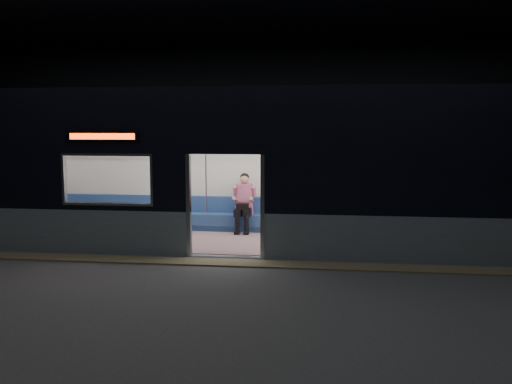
# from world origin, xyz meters

# --- Properties ---
(station_floor) EXTENTS (24.00, 14.00, 0.01)m
(station_floor) POSITION_xyz_m (0.00, 0.00, -0.01)
(station_floor) COLOR #47494C
(station_floor) RESTS_ON ground
(station_envelope) EXTENTS (24.00, 14.00, 5.00)m
(station_envelope) POSITION_xyz_m (0.00, 0.00, 3.66)
(station_envelope) COLOR black
(station_envelope) RESTS_ON station_floor
(tactile_strip) EXTENTS (22.80, 0.50, 0.03)m
(tactile_strip) POSITION_xyz_m (0.00, 0.55, 0.01)
(tactile_strip) COLOR #8C7F59
(tactile_strip) RESTS_ON station_floor
(metro_car) EXTENTS (18.00, 3.04, 3.35)m
(metro_car) POSITION_xyz_m (-0.00, 2.54, 1.85)
(metro_car) COLOR #8692A0
(metro_car) RESTS_ON station_floor
(passenger) EXTENTS (0.43, 0.73, 1.42)m
(passenger) POSITION_xyz_m (0.00, 3.55, 0.82)
(passenger) COLOR black
(passenger) RESTS_ON metro_car
(handbag) EXTENTS (0.29, 0.25, 0.14)m
(handbag) POSITION_xyz_m (0.00, 3.31, 0.69)
(handbag) COLOR black
(handbag) RESTS_ON passenger
(transit_map) EXTENTS (0.99, 0.03, 0.64)m
(transit_map) POSITION_xyz_m (3.95, 3.85, 1.47)
(transit_map) COLOR white
(transit_map) RESTS_ON metro_car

